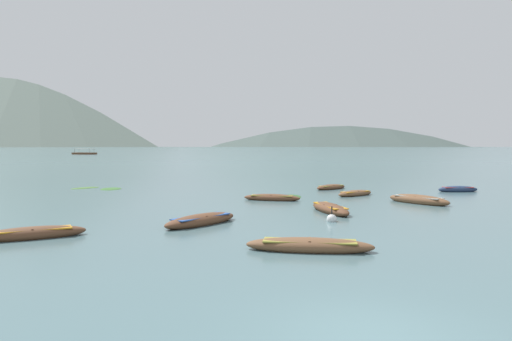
% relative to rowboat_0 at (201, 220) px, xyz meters
% --- Properties ---
extents(ground_plane, '(6000.00, 6000.00, 0.00)m').
position_rel_rowboat_0_xyz_m(ground_plane, '(4.26, 1486.99, -0.19)').
color(ground_plane, slate).
extents(mountain_1, '(832.23, 832.23, 302.15)m').
position_rel_rowboat_0_xyz_m(mountain_1, '(-511.05, 1219.69, 150.88)').
color(mountain_1, slate).
rests_on(mountain_1, ground).
extents(mountain_2, '(1023.86, 1023.86, 263.00)m').
position_rel_rowboat_0_xyz_m(mountain_2, '(246.30, 1396.27, 131.31)').
color(mountain_2, '#4C5B56').
rests_on(mountain_2, ground).
extents(rowboat_0, '(3.76, 4.02, 0.62)m').
position_rel_rowboat_0_xyz_m(rowboat_0, '(0.00, 0.00, 0.00)').
color(rowboat_0, brown).
rests_on(rowboat_0, ground).
extents(rowboat_1, '(1.96, 4.51, 0.62)m').
position_rel_rowboat_0_xyz_m(rowboat_1, '(6.88, 3.72, -0.00)').
color(rowboat_1, brown).
rests_on(rowboat_1, ground).
extents(rowboat_2, '(3.29, 2.87, 0.51)m').
position_rel_rowboat_0_xyz_m(rowboat_2, '(9.69, 17.12, -0.03)').
color(rowboat_2, brown).
rests_on(rowboat_2, ground).
extents(rowboat_3, '(3.40, 2.80, 0.50)m').
position_rel_rowboat_0_xyz_m(rowboat_3, '(10.43, 12.03, -0.04)').
color(rowboat_3, brown).
rests_on(rowboat_3, ground).
extents(rowboat_4, '(4.65, 1.88, 0.58)m').
position_rel_rowboat_0_xyz_m(rowboat_4, '(4.23, -5.63, -0.01)').
color(rowboat_4, brown).
rests_on(rowboat_4, ground).
extents(rowboat_6, '(4.13, 2.64, 0.59)m').
position_rel_rowboat_0_xyz_m(rowboat_6, '(-6.50, -2.98, -0.01)').
color(rowboat_6, brown).
rests_on(rowboat_6, ground).
extents(rowboat_7, '(3.40, 4.26, 0.70)m').
position_rel_rowboat_0_xyz_m(rowboat_7, '(13.33, 7.38, 0.02)').
color(rowboat_7, brown).
rests_on(rowboat_7, ground).
extents(rowboat_9, '(3.25, 1.12, 0.58)m').
position_rel_rowboat_0_xyz_m(rowboat_9, '(19.41, 14.57, -0.01)').
color(rowboat_9, navy).
rests_on(rowboat_9, ground).
extents(rowboat_10, '(3.99, 2.07, 0.53)m').
position_rel_rowboat_0_xyz_m(rowboat_10, '(4.07, 9.41, -0.03)').
color(rowboat_10, brown).
rests_on(rowboat_10, ground).
extents(ferry_0, '(10.40, 6.89, 2.54)m').
position_rel_rowboat_0_xyz_m(ferry_0, '(-59.86, 169.68, 0.25)').
color(ferry_0, brown).
rests_on(ferry_0, ground).
extents(mooring_buoy, '(0.50, 0.50, 0.89)m').
position_rel_rowboat_0_xyz_m(mooring_buoy, '(6.31, 0.58, -0.09)').
color(mooring_buoy, silver).
rests_on(mooring_buoy, ground).
extents(weed_patch_0, '(1.81, 2.57, 0.14)m').
position_rel_rowboat_0_xyz_m(weed_patch_0, '(-8.98, 18.06, -0.19)').
color(weed_patch_0, '#38662D').
rests_on(weed_patch_0, ground).
extents(weed_patch_1, '(2.55, 2.69, 0.14)m').
position_rel_rowboat_0_xyz_m(weed_patch_1, '(-11.43, 18.97, -0.19)').
color(weed_patch_1, '#477033').
rests_on(weed_patch_1, ground).
extents(weed_patch_2, '(1.82, 3.14, 0.14)m').
position_rel_rowboat_0_xyz_m(weed_patch_2, '(5.59, 11.38, -0.19)').
color(weed_patch_2, '#2D5628').
rests_on(weed_patch_2, ground).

